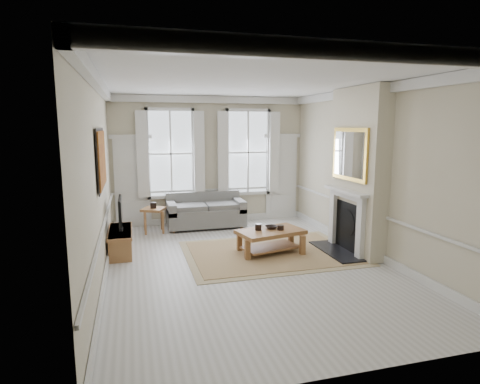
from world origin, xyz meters
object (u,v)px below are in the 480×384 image
object	(u,v)px
side_table	(153,212)
tv_stand	(121,241)
sofa	(205,213)
coffee_table	(271,234)

from	to	relation	value
side_table	tv_stand	distance (m)	1.69
sofa	tv_stand	xyz separation A→B (m)	(-2.10, -1.72, -0.13)
side_table	tv_stand	size ratio (longest dim) A/B	0.49
sofa	coffee_table	world-z (taller)	sofa
coffee_table	tv_stand	size ratio (longest dim) A/B	1.08
side_table	tv_stand	world-z (taller)	side_table
side_table	tv_stand	xyz separation A→B (m)	(-0.76, -1.49, -0.26)
sofa	coffee_table	bearing A→B (deg)	-70.93
coffee_table	side_table	bearing A→B (deg)	120.53
side_table	coffee_table	xyz separation A→B (m)	(2.24, -2.35, -0.08)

